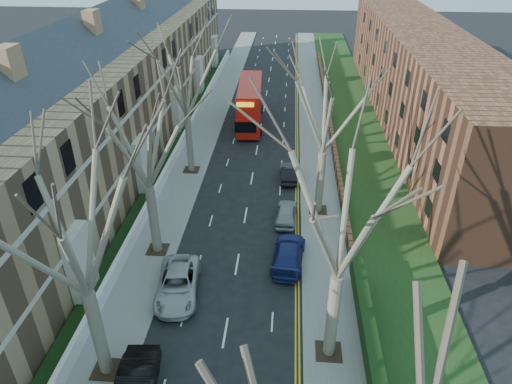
# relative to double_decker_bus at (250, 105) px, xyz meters

# --- Properties ---
(pavement_left) EXTENTS (3.00, 102.00, 0.12)m
(pavement_left) POSITION_rel_double_decker_bus_xyz_m (-4.70, -1.06, -2.19)
(pavement_left) COLOR slate
(pavement_left) RESTS_ON ground
(pavement_right) EXTENTS (3.00, 102.00, 0.12)m
(pavement_right) POSITION_rel_double_decker_bus_xyz_m (7.30, -1.06, -2.19)
(pavement_right) COLOR slate
(pavement_right) RESTS_ON ground
(terrace_left) EXTENTS (9.70, 78.00, 13.60)m
(terrace_left) POSITION_rel_double_decker_bus_xyz_m (-12.35, -9.06, 3.28)
(terrace_left) COLOR #95704B
(terrace_left) RESTS_ON ground
(flats_right) EXTENTS (13.97, 54.00, 10.00)m
(flats_right) POSITION_rel_double_decker_bus_xyz_m (18.76, 2.94, 2.73)
(flats_right) COLOR brown
(flats_right) RESTS_ON ground
(front_wall_left) EXTENTS (0.30, 78.00, 1.00)m
(front_wall_left) POSITION_rel_double_decker_bus_xyz_m (-6.35, -9.06, -1.63)
(front_wall_left) COLOR white
(front_wall_left) RESTS_ON ground
(grass_verge_right) EXTENTS (6.00, 102.00, 0.06)m
(grass_verge_right) POSITION_rel_double_decker_bus_xyz_m (11.80, -1.06, -2.10)
(grass_verge_right) COLOR #1A3513
(grass_verge_right) RESTS_ON ground
(tree_left_mid) EXTENTS (10.50, 10.50, 14.71)m
(tree_left_mid) POSITION_rel_double_decker_bus_xyz_m (-4.40, -34.06, 7.31)
(tree_left_mid) COLOR #665E49
(tree_left_mid) RESTS_ON ground
(tree_left_far) EXTENTS (10.15, 10.15, 14.22)m
(tree_left_far) POSITION_rel_double_decker_bus_xyz_m (-4.40, -24.06, 6.99)
(tree_left_far) COLOR #665E49
(tree_left_far) RESTS_ON ground
(tree_left_dist) EXTENTS (10.50, 10.50, 14.71)m
(tree_left_dist) POSITION_rel_double_decker_bus_xyz_m (-4.40, -12.06, 7.31)
(tree_left_dist) COLOR #665E49
(tree_left_dist) RESTS_ON ground
(tree_right_mid) EXTENTS (10.50, 10.50, 14.71)m
(tree_right_mid) POSITION_rel_double_decker_bus_xyz_m (7.00, -32.06, 7.31)
(tree_right_mid) COLOR #665E49
(tree_right_mid) RESTS_ON ground
(tree_right_far) EXTENTS (10.15, 10.15, 14.22)m
(tree_right_far) POSITION_rel_double_decker_bus_xyz_m (7.00, -18.06, 6.99)
(tree_right_far) COLOR #665E49
(tree_right_far) RESTS_ON ground
(double_decker_bus) EXTENTS (3.16, 11.04, 4.58)m
(double_decker_bus) POSITION_rel_double_decker_bus_xyz_m (0.00, 0.00, 0.00)
(double_decker_bus) COLOR red
(double_decker_bus) RESTS_ON ground
(car_left_far) EXTENTS (3.03, 5.58, 1.49)m
(car_left_far) POSITION_rel_double_decker_bus_xyz_m (-2.02, -28.14, -1.51)
(car_left_far) COLOR #ABACB1
(car_left_far) RESTS_ON ground
(car_right_near) EXTENTS (2.49, 5.18, 1.45)m
(car_right_near) POSITION_rel_double_decker_bus_xyz_m (4.73, -24.57, -1.52)
(car_right_near) COLOR navy
(car_right_near) RESTS_ON ground
(car_right_mid) EXTENTS (1.80, 4.02, 1.34)m
(car_right_mid) POSITION_rel_double_decker_bus_xyz_m (4.50, -19.55, -1.58)
(car_right_mid) COLOR #93949B
(car_right_mid) RESTS_ON ground
(car_right_far) EXTENTS (1.45, 3.96, 1.30)m
(car_right_far) POSITION_rel_double_decker_bus_xyz_m (4.59, -12.91, -1.60)
(car_right_far) COLOR black
(car_right_far) RESTS_ON ground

